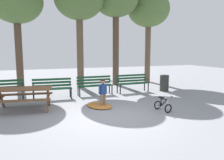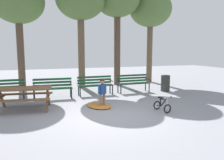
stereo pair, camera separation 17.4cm
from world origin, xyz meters
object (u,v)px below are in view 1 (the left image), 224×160
at_px(park_bench_far_left, 2,89).
at_px(kids_bicycle, 163,105).
at_px(park_bench_far_right, 132,82).
at_px(trash_bin, 164,83).
at_px(park_bench_right, 95,84).
at_px(park_bench_left, 52,87).
at_px(child_standing, 103,90).
at_px(picnic_table, 24,93).

bearing_deg(park_bench_far_left, kids_bicycle, -33.39).
height_order(park_bench_far_left, park_bench_far_right, same).
bearing_deg(park_bench_far_right, kids_bicycle, -98.32).
distance_m(park_bench_far_left, trash_bin, 7.33).
bearing_deg(park_bench_right, park_bench_left, -174.80).
distance_m(park_bench_right, kids_bicycle, 3.70).
distance_m(park_bench_far_right, child_standing, 3.15).
bearing_deg(park_bench_far_left, park_bench_right, -0.32).
relative_size(picnic_table, park_bench_left, 1.22).
relative_size(child_standing, trash_bin, 1.31).
bearing_deg(trash_bin, picnic_table, -168.13).
bearing_deg(picnic_table, park_bench_far_right, 18.87).
bearing_deg(park_bench_right, park_bench_far_right, 0.07).
bearing_deg(park_bench_right, trash_bin, -4.80).
xyz_separation_m(child_standing, trash_bin, (3.85, 1.93, -0.21)).
height_order(child_standing, trash_bin, child_standing).
bearing_deg(park_bench_right, kids_bicycle, -67.67).
height_order(child_standing, kids_bicycle, child_standing).
relative_size(child_standing, kids_bicycle, 1.74).
distance_m(picnic_table, child_standing, 2.69).
height_order(park_bench_left, park_bench_far_right, same).
bearing_deg(child_standing, trash_bin, 26.63).
bearing_deg(park_bench_far_right, picnic_table, -161.13).
height_order(park_bench_right, trash_bin, park_bench_right).
relative_size(picnic_table, trash_bin, 2.48).
bearing_deg(trash_bin, park_bench_right, 175.20).
bearing_deg(picnic_table, trash_bin, 11.87).
height_order(park_bench_far_right, kids_bicycle, park_bench_far_right).
bearing_deg(picnic_table, park_bench_far_left, 116.64).
distance_m(picnic_table, park_bench_far_right, 5.13).
bearing_deg(park_bench_left, trash_bin, -1.30).
height_order(picnic_table, park_bench_far_left, park_bench_far_left).
bearing_deg(trash_bin, kids_bicycle, -124.30).
bearing_deg(park_bench_left, park_bench_far_left, 174.20).
bearing_deg(child_standing, kids_bicycle, -34.29).
height_order(picnic_table, trash_bin, trash_bin).
height_order(picnic_table, park_bench_far_right, park_bench_far_right).
relative_size(park_bench_far_left, park_bench_right, 1.01).
height_order(park_bench_far_left, trash_bin, park_bench_far_left).
relative_size(park_bench_right, kids_bicycle, 2.67).
xyz_separation_m(park_bench_right, child_standing, (-0.33, -2.23, 0.10)).
xyz_separation_m(picnic_table, trash_bin, (6.48, 1.36, -0.19)).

